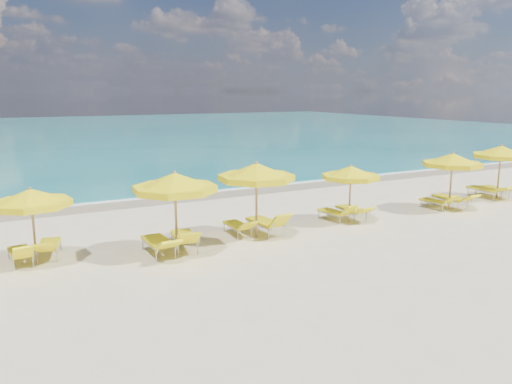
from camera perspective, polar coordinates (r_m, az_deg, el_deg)
name	(u,v)px	position (r m, az deg, el deg)	size (l,w,h in m)	color
ground_plane	(276,233)	(17.56, 2.29, -4.70)	(120.00, 120.00, 0.00)	beige
ocean	(74,133)	(63.35, -20.11, 6.33)	(120.00, 80.00, 0.30)	#147474
wet_sand_band	(199,195)	(24.06, -6.55, -0.33)	(120.00, 2.60, 0.01)	tan
foam_line	(193,192)	(24.79, -7.23, 0.00)	(120.00, 1.20, 0.03)	white
whitecap_near	(45,175)	(32.06, -23.01, 1.77)	(14.00, 0.36, 0.05)	white
whitecap_far	(216,150)	(42.24, -4.62, 4.77)	(18.00, 0.30, 0.05)	white
umbrella_1	(31,198)	(15.35, -24.33, -0.67)	(2.71, 2.71, 2.26)	tan
umbrella_2	(175,183)	(14.99, -9.26, 1.00)	(3.20, 3.20, 2.58)	tan
umbrella_3	(256,173)	(16.56, 0.05, 2.24)	(3.23, 3.23, 2.62)	tan
umbrella_4	(351,173)	(18.96, 10.78, 2.14)	(2.31, 2.31, 2.21)	tan
umbrella_5	(453,160)	(22.12, 21.55, 3.37)	(2.95, 2.95, 2.44)	tan
umbrella_6	(501,152)	(25.44, 26.21, 4.09)	(3.12, 3.12, 2.51)	tan
lounger_1_left	(21,257)	(15.93, -25.31, -6.75)	(0.68, 1.67, 0.79)	#A5A8AD
lounger_1_right	(49,250)	(16.25, -22.57, -6.14)	(0.94, 1.88, 0.74)	#A5A8AD
lounger_2_left	(159,247)	(15.48, -11.01, -6.22)	(0.73, 2.04, 0.79)	#A5A8AD
lounger_2_right	(184,242)	(15.86, -8.19, -5.68)	(0.97, 2.04, 0.87)	#A5A8AD
lounger_3_left	(238,229)	(17.25, -2.08, -4.29)	(0.59, 1.70, 0.72)	#A5A8AD
lounger_3_right	(266,227)	(17.39, 1.12, -4.00)	(0.84, 2.00, 0.96)	#A5A8AD
lounger_4_left	(334,216)	(19.32, 8.96, -2.69)	(0.83, 1.69, 0.80)	#A5A8AD
lounger_4_right	(352,213)	(19.75, 10.92, -2.41)	(0.73, 1.92, 0.72)	#A5A8AD
lounger_5_left	(436,204)	(22.33, 19.84, -1.34)	(0.73, 1.67, 0.76)	#A5A8AD
lounger_5_right	(451,202)	(22.91, 21.40, -1.06)	(0.73, 2.01, 0.77)	#A5A8AD
lounger_6_left	(485,193)	(25.53, 24.75, -0.09)	(0.77, 2.11, 0.76)	#A5A8AD
lounger_6_right	(496,192)	(26.20, 25.71, 0.04)	(0.87, 1.92, 0.69)	#A5A8AD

